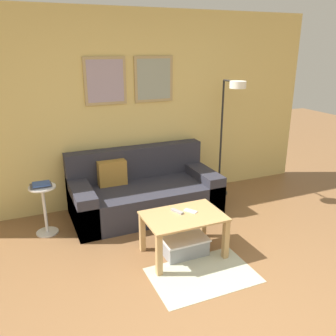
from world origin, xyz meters
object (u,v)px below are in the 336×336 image
floor_lamp (230,119)px  cell_phone (191,211)px  couch (143,192)px  book_stack (41,185)px  coffee_table (183,224)px  storage_bin (184,245)px  remote_control (177,211)px  side_table (44,206)px

floor_lamp → cell_phone: 1.65m
couch → book_stack: bearing=-175.9°
coffee_table → cell_phone: 0.15m
storage_bin → floor_lamp: bearing=41.7°
remote_control → floor_lamp: bearing=17.2°
couch → side_table: (-1.24, -0.10, 0.08)m
side_table → remote_control: 1.57m
floor_lamp → remote_control: bearing=-141.4°
storage_bin → cell_phone: (0.09, 0.04, 0.36)m
coffee_table → floor_lamp: floor_lamp is taller
storage_bin → cell_phone: bearing=21.0°
floor_lamp → storage_bin: bearing=-138.3°
remote_control → cell_phone: remote_control is taller
storage_bin → book_stack: book_stack is taller
couch → side_table: size_ratio=3.18×
couch → storage_bin: (0.05, -1.12, -0.18)m
couch → remote_control: size_ratio=12.50×
remote_control → cell_phone: size_ratio=1.07×
storage_bin → remote_control: 0.38m
couch → book_stack: 1.30m
coffee_table → side_table: side_table is taller
book_stack → cell_phone: book_stack is taller
couch → coffee_table: couch is taller
coffee_table → storage_bin: 0.26m
storage_bin → cell_phone: cell_phone is taller
coffee_table → floor_lamp: size_ratio=0.49×
storage_bin → side_table: side_table is taller
side_table → coffee_table: bearing=-39.1°
floor_lamp → cell_phone: bearing=-137.0°
remote_control → coffee_table: bearing=-92.2°
couch → remote_control: (0.01, -1.04, 0.19)m
storage_bin → book_stack: 1.73m
coffee_table → side_table: (-1.28, 1.04, -0.01)m
cell_phone → storage_bin: bearing=166.8°
couch → book_stack: size_ratio=7.93×
storage_bin → floor_lamp: (1.19, 1.06, 1.06)m
floor_lamp → side_table: 2.61m
floor_lamp → remote_control: 1.72m
side_table → cell_phone: 1.70m
book_stack → remote_control: (1.25, -0.95, -0.15)m
couch → floor_lamp: bearing=-2.7°
floor_lamp → book_stack: 2.55m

